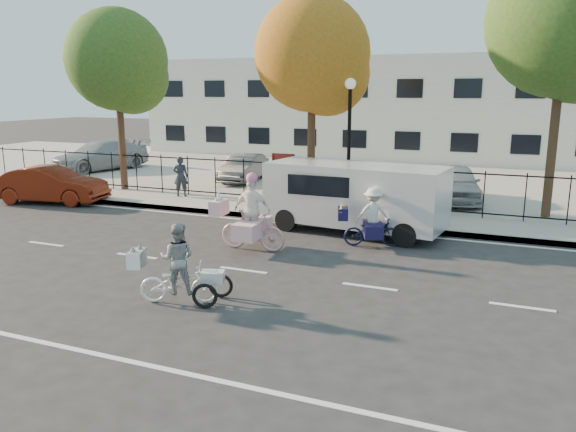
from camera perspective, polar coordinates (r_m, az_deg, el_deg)
The scene contains 21 objects.
ground at distance 13.13m, azimuth -4.55°, elevation -5.52°, with size 120.00×120.00×0.00m, color #333334.
road_markings at distance 13.13m, azimuth -4.55°, elevation -5.50°, with size 60.00×9.52×0.01m, color silver, non-canonical shape.
curb at distance 17.59m, azimuth 2.88°, elevation -0.56°, with size 60.00×0.10×0.15m, color #A8A399.
sidewalk at distance 18.56m, azimuth 3.96°, elevation 0.12°, with size 60.00×2.20×0.15m, color #A8A399.
parking_lot at distance 27.02m, azimuth 9.96°, elevation 3.90°, with size 60.00×15.60×0.15m, color #A8A399.
iron_fence at distance 19.43m, azimuth 5.02°, elevation 3.15°, with size 58.00×0.06×1.50m, color black, non-canonical shape.
building at distance 36.57m, azimuth 13.61°, elevation 10.57°, with size 34.00×10.00×6.00m, color silver.
lamppost at distance 18.67m, azimuth 6.27°, elevation 9.57°, with size 0.36×0.36×4.33m.
street_sign at distance 19.61m, azimuth -0.48°, elevation 4.81°, with size 0.85×0.06×1.80m.
zebra_trike at distance 11.19m, azimuth -11.05°, elevation -5.64°, with size 1.85×1.22×1.60m.
unicorn_bike at distance 14.58m, azimuth -3.76°, elevation -0.58°, with size 2.03×1.41×2.05m.
bull_bike at distance 15.11m, azimuth 8.49°, elevation -0.70°, with size 1.76×1.25×1.59m.
white_van at distance 16.48m, azimuth 6.46°, elevation 2.14°, with size 5.83×2.51×2.00m.
red_sedan at distance 22.55m, azimuth -22.97°, elevation 2.93°, with size 1.43×4.10×1.35m, color #611A0B.
pedestrian at distance 21.65m, azimuth -10.85°, elevation 3.97°, with size 0.55×0.36×1.52m, color black.
lot_car_a at distance 30.05m, azimuth -18.54°, elevation 5.86°, with size 2.07×5.09×1.48m, color #9FA2A6.
lot_car_c at distance 24.99m, azimuth -4.52°, elevation 4.90°, with size 1.25×3.60×1.19m, color #484A4F.
lot_car_d at distance 21.20m, azimuth 16.63°, elevation 3.23°, with size 1.58×3.92×1.33m, color #A6A9AE.
tree_west at distance 23.59m, azimuth -16.62°, elevation 14.50°, with size 3.95×3.95×7.24m.
tree_mid at distance 20.03m, azimuth 2.91°, elevation 15.60°, with size 4.00×4.00×7.33m.
tree_east at distance 19.49m, azimuth 26.70°, elevation 16.71°, with size 4.60×4.60×8.43m.
Camera 1 is at (5.68, -11.11, 4.07)m, focal length 35.00 mm.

